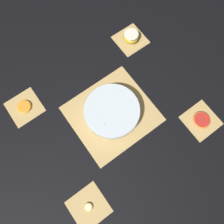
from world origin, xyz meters
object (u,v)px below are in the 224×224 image
at_px(banana_coin_single, 89,207).
at_px(grapefruit_slice, 202,120).
at_px(orange_slice_whole, 24,107).
at_px(fruit_salad_bowl, 112,111).
at_px(apple_half, 131,37).

bearing_deg(banana_coin_single, grapefruit_slice, -180.00).
bearing_deg(orange_slice_whole, banana_coin_single, 90.00).
bearing_deg(banana_coin_single, fruit_salad_bowl, -139.49).
distance_m(orange_slice_whole, banana_coin_single, 0.60).
height_order(fruit_salad_bowl, orange_slice_whole, fruit_salad_bowl).
relative_size(fruit_salad_bowl, orange_slice_whole, 3.80).
relative_size(apple_half, banana_coin_single, 2.35).
xyz_separation_m(fruit_salad_bowl, grapefruit_slice, (-0.35, 0.30, -0.03)).
relative_size(apple_half, grapefruit_slice, 0.97).
xyz_separation_m(orange_slice_whole, grapefruit_slice, (-0.70, 0.60, 0.00)).
distance_m(apple_half, orange_slice_whole, 0.70).
relative_size(fruit_salad_bowl, apple_half, 3.17).
bearing_deg(apple_half, fruit_salad_bowl, 40.49).
bearing_deg(banana_coin_single, apple_half, -139.50).
bearing_deg(grapefruit_slice, orange_slice_whole, -40.50).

